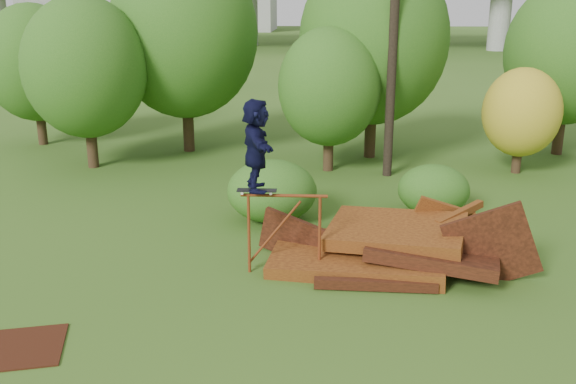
# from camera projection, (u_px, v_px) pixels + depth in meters

# --- Properties ---
(ground) EXTENTS (240.00, 240.00, 0.00)m
(ground) POSITION_uv_depth(u_px,v_px,m) (326.00, 310.00, 11.52)
(ground) COLOR #2D5116
(ground) RESTS_ON ground
(scrap_pile) EXTENTS (5.78, 2.87, 1.99)m
(scrap_pile) POSITION_uv_depth(u_px,v_px,m) (387.00, 249.00, 13.30)
(scrap_pile) COLOR #3E1B0B
(scrap_pile) RESTS_ON ground
(grind_rail) EXTENTS (1.72, 0.07, 1.68)m
(grind_rail) POSITION_uv_depth(u_px,v_px,m) (284.00, 220.00, 12.76)
(grind_rail) COLOR maroon
(grind_rail) RESTS_ON ground
(skateboard) EXTENTS (0.78, 0.21, 0.08)m
(skateboard) POSITION_uv_depth(u_px,v_px,m) (257.00, 190.00, 12.61)
(skateboard) COLOR black
(skateboard) RESTS_ON grind_rail
(skater) EXTENTS (0.82, 1.73, 1.80)m
(skater) POSITION_uv_depth(u_px,v_px,m) (256.00, 145.00, 12.34)
(skater) COLOR black
(skater) RESTS_ON skateboard
(flat_plate) EXTENTS (2.14, 1.76, 0.03)m
(flat_plate) POSITION_uv_depth(u_px,v_px,m) (3.00, 350.00, 10.20)
(flat_plate) COLOR #37170B
(flat_plate) RESTS_ON ground
(tree_0) EXTENTS (3.91, 3.91, 5.51)m
(tree_0) POSITION_uv_depth(u_px,v_px,m) (85.00, 67.00, 20.30)
(tree_0) COLOR black
(tree_0) RESTS_ON ground
(tree_1) EXTENTS (5.16, 5.16, 7.18)m
(tree_1) POSITION_uv_depth(u_px,v_px,m) (184.00, 33.00, 22.27)
(tree_1) COLOR black
(tree_1) RESTS_ON ground
(tree_2) EXTENTS (3.24, 3.24, 4.57)m
(tree_2) POSITION_uv_depth(u_px,v_px,m) (329.00, 87.00, 20.06)
(tree_2) COLOR black
(tree_2) RESTS_ON ground
(tree_3) EXTENTS (5.00, 5.00, 6.94)m
(tree_3) POSITION_uv_depth(u_px,v_px,m) (374.00, 39.00, 21.42)
(tree_3) COLOR black
(tree_3) RESTS_ON ground
(tree_4) EXTENTS (2.42, 2.42, 3.34)m
(tree_4) POSITION_uv_depth(u_px,v_px,m) (522.00, 113.00, 20.00)
(tree_4) COLOR black
(tree_4) RESTS_ON ground
(tree_5) EXTENTS (4.31, 4.31, 6.06)m
(tree_5) POSITION_uv_depth(u_px,v_px,m) (569.00, 53.00, 21.98)
(tree_5) COLOR black
(tree_5) RESTS_ON ground
(tree_6) EXTENTS (3.74, 3.74, 5.23)m
(tree_6) POSITION_uv_depth(u_px,v_px,m) (34.00, 63.00, 23.66)
(tree_6) COLOR black
(tree_6) RESTS_ON ground
(shrub_left) EXTENTS (2.24, 2.07, 1.55)m
(shrub_left) POSITION_uv_depth(u_px,v_px,m) (272.00, 191.00, 15.93)
(shrub_left) COLOR #215516
(shrub_left) RESTS_ON ground
(shrub_right) EXTENTS (1.83, 1.68, 1.30)m
(shrub_right) POSITION_uv_depth(u_px,v_px,m) (434.00, 190.00, 16.48)
(shrub_right) COLOR #215516
(shrub_right) RESTS_ON ground
(utility_pole) EXTENTS (1.40, 0.28, 8.96)m
(utility_pole) POSITION_uv_depth(u_px,v_px,m) (394.00, 27.00, 18.93)
(utility_pole) COLOR black
(utility_pole) RESTS_ON ground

